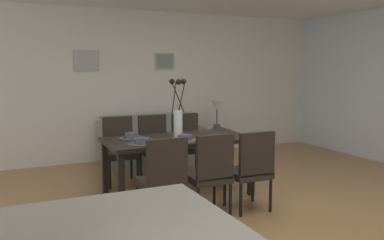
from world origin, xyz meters
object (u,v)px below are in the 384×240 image
bowl_near_left (142,140)px  framed_picture_left (86,61)px  dining_chair_near_right (119,147)px  centerpiece_vase (178,115)px  side_table (217,143)px  framed_picture_center (165,61)px  dining_table (178,144)px  bowl_near_right (132,135)px  dining_chair_far_left (210,171)px  table_lamp (217,108)px  dining_chair_mid_right (188,141)px  bowl_far_left (185,137)px  dining_chair_far_right (155,144)px  dining_chair_mid_left (251,167)px  dining_chair_near_left (163,176)px  sofa (155,146)px

bowl_near_left → framed_picture_left: bearing=93.6°
dining_chair_near_right → centerpiece_vase: centerpiece_vase is taller
centerpiece_vase → side_table: bearing=49.1°
dining_chair_near_right → framed_picture_center: size_ratio=2.54×
dining_table → bowl_near_right: bowl_near_right is taller
bowl_near_left → dining_chair_far_left: bearing=-48.2°
dining_table → framed_picture_center: 2.59m
table_lamp → framed_picture_left: framed_picture_left is taller
dining_chair_mid_right → bowl_near_left: size_ratio=5.41×
dining_table → side_table: size_ratio=3.46×
dining_chair_near_right → bowl_far_left: (0.53, -1.07, 0.27)m
centerpiece_vase → bowl_far_left: centerpiece_vase is taller
dining_chair_far_right → dining_chair_mid_right: (0.52, -0.02, 0.00)m
dining_chair_near_right → side_table: bearing=22.6°
bowl_near_left → bowl_far_left: same height
dining_chair_far_left → framed_picture_center: 3.39m
bowl_near_left → framed_picture_center: framed_picture_center is taller
dining_chair_far_left → bowl_near_right: 1.21m
dining_table → dining_chair_mid_left: (0.52, -0.88, -0.15)m
dining_chair_near_left → centerpiece_vase: centerpiece_vase is taller
table_lamp → dining_chair_mid_left: bearing=-110.3°
dining_chair_near_left → table_lamp: size_ratio=1.80×
sofa → side_table: bearing=-4.2°
sofa → framed_picture_center: bearing=51.6°
dining_chair_mid_right → centerpiece_vase: 1.10m
dining_chair_far_left → framed_picture_center: bearing=77.8°
bowl_near_right → framed_picture_left: 2.27m
dining_chair_near_left → bowl_far_left: (0.52, 0.63, 0.27)m
bowl_near_right → side_table: bowl_near_right is taller
dining_chair_far_left → dining_chair_mid_left: 0.50m
dining_chair_mid_left → side_table: bearing=69.7°
bowl_near_left → bowl_far_left: bearing=0.0°
bowl_far_left → side_table: 2.45m
dining_chair_far_right → bowl_near_right: bearing=-129.5°
dining_chair_near_right → side_table: 2.17m
bowl_near_right → sofa: bowl_near_right is taller
centerpiece_vase → dining_chair_far_left: bearing=-88.5°
dining_chair_near_left → sofa: (0.83, 2.61, -0.23)m
dining_chair_near_right → dining_chair_mid_right: bearing=-1.8°
dining_table → framed_picture_left: framed_picture_left is taller
dining_chair_mid_left → dining_chair_far_right: bearing=106.6°
centerpiece_vase → framed_picture_left: 2.46m
dining_chair_near_left → bowl_near_left: bearing=92.2°
dining_chair_near_left → dining_chair_mid_left: 1.03m
dining_chair_near_left → bowl_near_right: size_ratio=5.41×
dining_chair_mid_left → bowl_near_right: (-1.06, 1.08, 0.27)m
dining_chair_far_left → dining_table: bearing=91.6°
side_table → dining_chair_near_right: bearing=-157.4°
bowl_near_left → dining_chair_mid_left: bearing=-32.6°
bowl_far_left → table_lamp: bearing=52.3°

